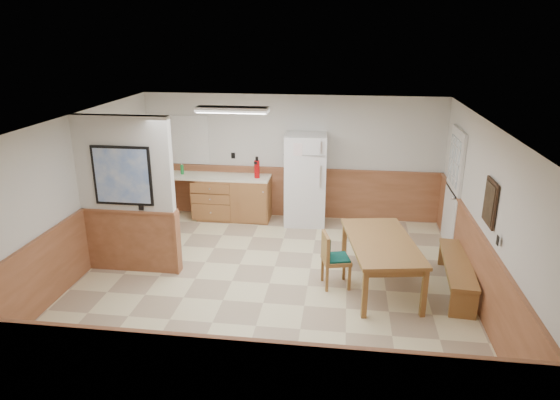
# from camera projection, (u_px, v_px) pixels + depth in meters

# --- Properties ---
(ground) EXTENTS (6.00, 6.00, 0.00)m
(ground) POSITION_uv_depth(u_px,v_px,m) (269.00, 283.00, 7.64)
(ground) COLOR beige
(ground) RESTS_ON ground
(ceiling) EXTENTS (6.00, 6.00, 0.02)m
(ceiling) POSITION_uv_depth(u_px,v_px,m) (268.00, 121.00, 6.84)
(ceiling) COLOR white
(ceiling) RESTS_ON back_wall
(back_wall) EXTENTS (6.00, 0.02, 2.50)m
(back_wall) POSITION_uv_depth(u_px,v_px,m) (291.00, 157.00, 10.05)
(back_wall) COLOR silver
(back_wall) RESTS_ON ground
(right_wall) EXTENTS (0.02, 6.00, 2.50)m
(right_wall) POSITION_uv_depth(u_px,v_px,m) (484.00, 216.00, 6.86)
(right_wall) COLOR silver
(right_wall) RESTS_ON ground
(left_wall) EXTENTS (0.02, 6.00, 2.50)m
(left_wall) POSITION_uv_depth(u_px,v_px,m) (75.00, 198.00, 7.61)
(left_wall) COLOR silver
(left_wall) RESTS_ON ground
(wainscot_back) EXTENTS (6.00, 0.04, 1.00)m
(wainscot_back) POSITION_uv_depth(u_px,v_px,m) (291.00, 193.00, 10.28)
(wainscot_back) COLOR #9D5E3F
(wainscot_back) RESTS_ON ground
(wainscot_right) EXTENTS (0.04, 6.00, 1.00)m
(wainscot_right) POSITION_uv_depth(u_px,v_px,m) (475.00, 265.00, 7.11)
(wainscot_right) COLOR #9D5E3F
(wainscot_right) RESTS_ON ground
(wainscot_left) EXTENTS (0.04, 6.00, 1.00)m
(wainscot_left) POSITION_uv_depth(u_px,v_px,m) (82.00, 243.00, 7.85)
(wainscot_left) COLOR #9D5E3F
(wainscot_left) RESTS_ON ground
(partition_wall) EXTENTS (1.50, 0.20, 2.50)m
(partition_wall) POSITION_uv_depth(u_px,v_px,m) (127.00, 197.00, 7.71)
(partition_wall) COLOR silver
(partition_wall) RESTS_ON ground
(kitchen_counter) EXTENTS (2.20, 0.61, 1.00)m
(kitchen_counter) POSITION_uv_depth(u_px,v_px,m) (231.00, 197.00, 10.16)
(kitchen_counter) COLOR brown
(kitchen_counter) RESTS_ON ground
(exterior_door) EXTENTS (0.07, 1.02, 2.15)m
(exterior_door) POSITION_uv_depth(u_px,v_px,m) (453.00, 189.00, 8.72)
(exterior_door) COLOR silver
(exterior_door) RESTS_ON ground
(kitchen_window) EXTENTS (0.80, 0.04, 1.00)m
(kitchen_window) POSITION_uv_depth(u_px,v_px,m) (190.00, 140.00, 10.20)
(kitchen_window) COLOR silver
(kitchen_window) RESTS_ON back_wall
(wall_painting) EXTENTS (0.04, 0.50, 0.60)m
(wall_painting) POSITION_uv_depth(u_px,v_px,m) (490.00, 203.00, 6.49)
(wall_painting) COLOR black
(wall_painting) RESTS_ON right_wall
(fluorescent_fixture) EXTENTS (1.20, 0.30, 0.09)m
(fluorescent_fixture) POSITION_uv_depth(u_px,v_px,m) (232.00, 110.00, 8.17)
(fluorescent_fixture) COLOR silver
(fluorescent_fixture) RESTS_ON ceiling
(refrigerator) EXTENTS (0.83, 0.75, 1.80)m
(refrigerator) POSITION_uv_depth(u_px,v_px,m) (305.00, 180.00, 9.78)
(refrigerator) COLOR white
(refrigerator) RESTS_ON ground
(dining_table) EXTENTS (1.21, 1.96, 0.75)m
(dining_table) POSITION_uv_depth(u_px,v_px,m) (381.00, 246.00, 7.35)
(dining_table) COLOR brown
(dining_table) RESTS_ON ground
(dining_bench) EXTENTS (0.51, 1.75, 0.45)m
(dining_bench) POSITION_uv_depth(u_px,v_px,m) (457.00, 268.00, 7.37)
(dining_bench) COLOR brown
(dining_bench) RESTS_ON ground
(dining_chair) EXTENTS (0.62, 0.49, 0.85)m
(dining_chair) POSITION_uv_depth(u_px,v_px,m) (331.00, 256.00, 7.42)
(dining_chair) COLOR brown
(dining_chair) RESTS_ON ground
(fire_extinguisher) EXTENTS (0.14, 0.14, 0.43)m
(fire_extinguisher) POSITION_uv_depth(u_px,v_px,m) (257.00, 169.00, 9.84)
(fire_extinguisher) COLOR #B2090C
(fire_extinguisher) RESTS_ON kitchen_counter
(soap_bottle) EXTENTS (0.08, 0.08, 0.20)m
(soap_bottle) POSITION_uv_depth(u_px,v_px,m) (182.00, 169.00, 10.13)
(soap_bottle) COLOR #188736
(soap_bottle) RESTS_ON kitchen_counter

